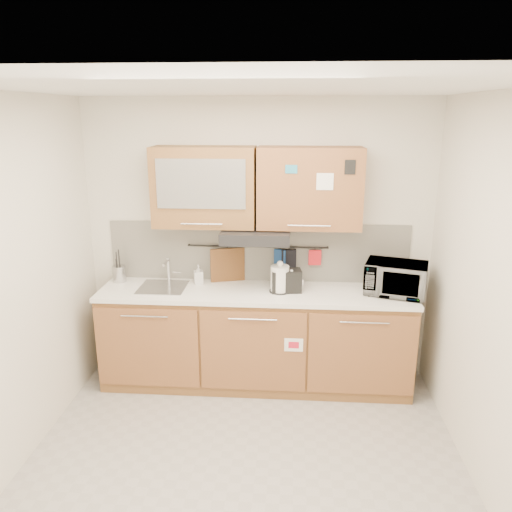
# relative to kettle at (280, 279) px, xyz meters

# --- Properties ---
(floor) EXTENTS (3.20, 3.20, 0.00)m
(floor) POSITION_rel_kettle_xyz_m (-0.22, -1.18, -1.04)
(floor) COLOR #9E9993
(floor) RESTS_ON ground
(ceiling) EXTENTS (3.20, 3.20, 0.00)m
(ceiling) POSITION_rel_kettle_xyz_m (-0.22, -1.18, 1.56)
(ceiling) COLOR white
(ceiling) RESTS_ON wall_back
(wall_back) EXTENTS (3.20, 0.00, 3.20)m
(wall_back) POSITION_rel_kettle_xyz_m (-0.22, 0.32, 0.26)
(wall_back) COLOR silver
(wall_back) RESTS_ON ground
(wall_left) EXTENTS (0.00, 3.00, 3.00)m
(wall_left) POSITION_rel_kettle_xyz_m (-1.82, -1.18, 0.26)
(wall_left) COLOR silver
(wall_left) RESTS_ON ground
(wall_right) EXTENTS (0.00, 3.00, 3.00)m
(wall_right) POSITION_rel_kettle_xyz_m (1.38, -1.18, 0.26)
(wall_right) COLOR silver
(wall_right) RESTS_ON ground
(base_cabinet) EXTENTS (2.80, 0.64, 0.88)m
(base_cabinet) POSITION_rel_kettle_xyz_m (-0.22, 0.02, -0.63)
(base_cabinet) COLOR brown
(base_cabinet) RESTS_ON floor
(countertop) EXTENTS (2.82, 0.62, 0.04)m
(countertop) POSITION_rel_kettle_xyz_m (-0.22, 0.01, -0.14)
(countertop) COLOR white
(countertop) RESTS_ON base_cabinet
(backsplash) EXTENTS (2.80, 0.02, 0.56)m
(backsplash) POSITION_rel_kettle_xyz_m (-0.22, 0.31, 0.16)
(backsplash) COLOR silver
(backsplash) RESTS_ON countertop
(upper_cabinets) EXTENTS (1.82, 0.37, 0.70)m
(upper_cabinets) POSITION_rel_kettle_xyz_m (-0.22, 0.15, 0.80)
(upper_cabinets) COLOR brown
(upper_cabinets) RESTS_ON wall_back
(range_hood) EXTENTS (0.60, 0.46, 0.10)m
(range_hood) POSITION_rel_kettle_xyz_m (-0.22, 0.07, 0.38)
(range_hood) COLOR black
(range_hood) RESTS_ON upper_cabinets
(sink) EXTENTS (0.42, 0.40, 0.26)m
(sink) POSITION_rel_kettle_xyz_m (-1.07, 0.03, -0.11)
(sink) COLOR silver
(sink) RESTS_ON countertop
(utensil_rail) EXTENTS (1.30, 0.02, 0.02)m
(utensil_rail) POSITION_rel_kettle_xyz_m (-0.22, 0.27, 0.22)
(utensil_rail) COLOR black
(utensil_rail) RESTS_ON backsplash
(utensil_crock) EXTENTS (0.13, 0.13, 0.31)m
(utensil_crock) POSITION_rel_kettle_xyz_m (-1.52, 0.17, -0.04)
(utensil_crock) COLOR #AFAFB3
(utensil_crock) RESTS_ON countertop
(kettle) EXTENTS (0.21, 0.19, 0.29)m
(kettle) POSITION_rel_kettle_xyz_m (0.00, 0.00, 0.00)
(kettle) COLOR white
(kettle) RESTS_ON countertop
(toaster) EXTENTS (0.28, 0.19, 0.20)m
(toaster) POSITION_rel_kettle_xyz_m (0.05, 0.02, -0.01)
(toaster) COLOR black
(toaster) RESTS_ON countertop
(microwave) EXTENTS (0.59, 0.48, 0.29)m
(microwave) POSITION_rel_kettle_xyz_m (1.01, 0.02, 0.03)
(microwave) COLOR #999999
(microwave) RESTS_ON countertop
(soap_bottle) EXTENTS (0.10, 0.10, 0.18)m
(soap_bottle) POSITION_rel_kettle_xyz_m (-0.76, 0.17, -0.03)
(soap_bottle) COLOR #999999
(soap_bottle) RESTS_ON countertop
(cutting_board) EXTENTS (0.32, 0.11, 0.40)m
(cutting_board) POSITION_rel_kettle_xyz_m (-0.50, 0.26, 0.01)
(cutting_board) COLOR brown
(cutting_board) RESTS_ON utensil_rail
(oven_mitt) EXTENTS (0.12, 0.07, 0.19)m
(oven_mitt) POSITION_rel_kettle_xyz_m (-0.01, 0.26, 0.11)
(oven_mitt) COLOR navy
(oven_mitt) RESTS_ON utensil_rail
(dark_pouch) EXTENTS (0.14, 0.06, 0.22)m
(dark_pouch) POSITION_rel_kettle_xyz_m (0.07, 0.26, 0.10)
(dark_pouch) COLOR black
(dark_pouch) RESTS_ON utensil_rail
(pot_holder) EXTENTS (0.12, 0.03, 0.14)m
(pot_holder) POSITION_rel_kettle_xyz_m (0.31, 0.26, 0.13)
(pot_holder) COLOR red
(pot_holder) RESTS_ON utensil_rail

